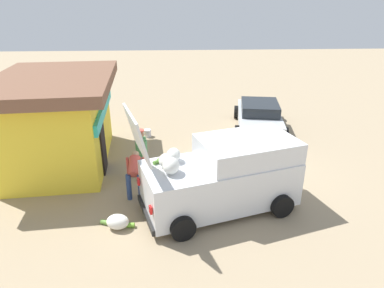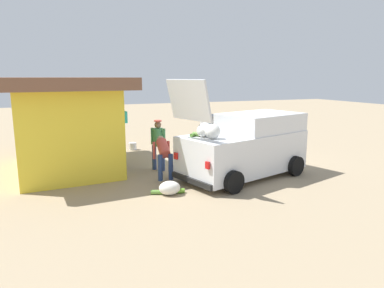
# 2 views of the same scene
# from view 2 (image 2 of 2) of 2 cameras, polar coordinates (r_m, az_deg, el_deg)

# --- Properties ---
(ground_plane) EXTENTS (60.00, 60.00, 0.00)m
(ground_plane) POSITION_cam_2_polar(r_m,az_deg,el_deg) (13.40, 7.42, -2.96)
(ground_plane) COLOR #9E896B
(storefront_bar) EXTENTS (5.92, 4.35, 3.17)m
(storefront_bar) POSITION_cam_2_polar(r_m,az_deg,el_deg) (12.90, -20.21, 3.45)
(storefront_bar) COLOR yellow
(storefront_bar) RESTS_ON ground_plane
(delivery_van) EXTENTS (3.15, 4.83, 3.13)m
(delivery_van) POSITION_cam_2_polar(r_m,az_deg,el_deg) (11.40, 8.84, -0.25)
(delivery_van) COLOR silver
(delivery_van) RESTS_ON ground_plane
(parked_sedan) EXTENTS (4.42, 2.73, 1.25)m
(parked_sedan) POSITION_cam_2_polar(r_m,az_deg,el_deg) (17.99, 5.74, 2.56)
(parked_sedan) COLOR #B2B7BC
(parked_sedan) RESTS_ON ground_plane
(vendor_standing) EXTENTS (0.48, 0.48, 1.75)m
(vendor_standing) POSITION_cam_2_polar(r_m,az_deg,el_deg) (12.03, -5.55, 0.41)
(vendor_standing) COLOR navy
(vendor_standing) RESTS_ON ground_plane
(customer_bending) EXTENTS (0.79, 0.57, 1.32)m
(customer_bending) POSITION_cam_2_polar(r_m,az_deg,el_deg) (11.07, -4.68, -1.46)
(customer_bending) COLOR navy
(customer_bending) RESTS_ON ground_plane
(unloaded_banana_pile) EXTENTS (0.57, 0.93, 0.39)m
(unloaded_banana_pile) POSITION_cam_2_polar(r_m,az_deg,el_deg) (9.68, -3.74, -7.25)
(unloaded_banana_pile) COLOR silver
(unloaded_banana_pile) RESTS_ON ground_plane
(paint_bucket) EXTENTS (0.34, 0.34, 0.32)m
(paint_bucket) POSITION_cam_2_polar(r_m,az_deg,el_deg) (15.73, -9.68, -0.36)
(paint_bucket) COLOR silver
(paint_bucket) RESTS_ON ground_plane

